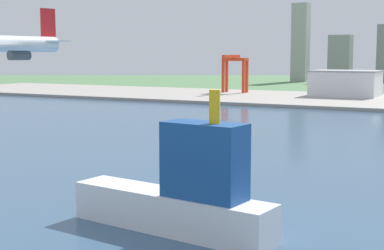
% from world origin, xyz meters
% --- Properties ---
extents(ground_plane, '(2400.00, 2400.00, 0.00)m').
position_xyz_m(ground_plane, '(0.00, 300.00, 0.00)').
color(ground_plane, '#527A4D').
extents(water_bay, '(840.00, 360.00, 0.15)m').
position_xyz_m(water_bay, '(0.00, 240.00, 0.07)').
color(water_bay, '#385675').
rests_on(water_bay, ground).
extents(industrial_pier, '(840.00, 140.00, 2.50)m').
position_xyz_m(industrial_pier, '(0.00, 490.00, 1.25)').
color(industrial_pier, '#9E978F').
rests_on(industrial_pier, ground).
extents(ferry_boat, '(47.96, 15.08, 30.41)m').
position_xyz_m(ferry_boat, '(23.79, 141.90, 8.68)').
color(ferry_boat, white).
rests_on(ferry_boat, water_bay).
extents(port_crane_red, '(22.25, 34.49, 33.99)m').
position_xyz_m(port_crane_red, '(-126.07, 517.98, 26.72)').
color(port_crane_red, red).
rests_on(port_crane_red, industrial_pier).
extents(warehouse_main, '(54.38, 41.89, 21.28)m').
position_xyz_m(warehouse_main, '(-27.25, 522.52, 13.16)').
color(warehouse_main, white).
rests_on(warehouse_main, industrial_pier).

